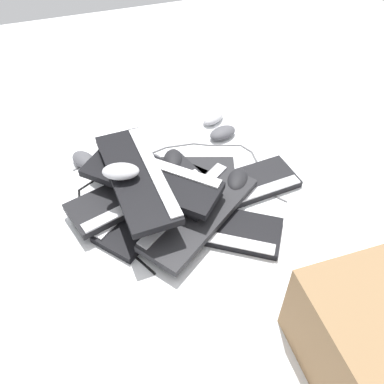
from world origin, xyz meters
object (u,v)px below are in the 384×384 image
object	(u,v)px
mouse_2	(84,160)
mouse_3	(121,171)
mouse_5	(213,117)
cardboard_box	(366,342)
mouse_7	(83,209)
keyboard_1	(171,174)
keyboard_7	(151,178)
mouse_1	(237,180)
keyboard_3	(209,225)
mouse_6	(223,133)
keyboard_5	(136,192)
mouse_0	(153,165)
keyboard_6	(153,177)
keyboard_4	(199,213)
keyboard_8	(137,177)
keyboard_0	(235,189)
keyboard_2	(153,204)
mouse_4	(173,160)

from	to	relation	value
mouse_2	mouse_3	bearing A→B (deg)	-6.30
mouse_5	cardboard_box	size ratio (longest dim) A/B	0.35
mouse_7	keyboard_1	bearing A→B (deg)	-1.89
keyboard_7	mouse_1	bearing A→B (deg)	-8.51
keyboard_3	mouse_1	bearing A→B (deg)	40.84
mouse_3	mouse_5	distance (m)	0.58
mouse_7	mouse_6	bearing A→B (deg)	6.95
keyboard_7	cardboard_box	distance (m)	0.74
keyboard_1	mouse_2	distance (m)	0.32
keyboard_5	mouse_0	world-z (taller)	mouse_0
keyboard_3	keyboard_6	bearing A→B (deg)	120.97
keyboard_6	keyboard_7	distance (m)	0.05
mouse_6	cardboard_box	xyz separation A→B (m)	(-0.02, -0.91, 0.10)
keyboard_1	keyboard_5	size ratio (longest dim) A/B	1.00
keyboard_5	mouse_1	xyz separation A→B (m)	(0.33, -0.06, 0.01)
keyboard_6	keyboard_3	bearing A→B (deg)	-59.03
keyboard_4	mouse_3	distance (m)	0.27
keyboard_3	mouse_6	world-z (taller)	mouse_6
mouse_1	keyboard_4	bearing A→B (deg)	154.85
keyboard_8	mouse_2	xyz separation A→B (m)	(-0.14, 0.26, -0.11)
mouse_3	mouse_7	xyz separation A→B (m)	(-0.13, 0.03, -0.15)
keyboard_0	cardboard_box	world-z (taller)	cardboard_box
mouse_2	keyboard_3	bearing A→B (deg)	11.03
mouse_3	cardboard_box	size ratio (longest dim) A/B	0.35
keyboard_2	keyboard_3	world-z (taller)	same
mouse_4	mouse_6	world-z (taller)	mouse_4
keyboard_3	mouse_2	distance (m)	0.53
mouse_4	cardboard_box	distance (m)	0.82
keyboard_6	mouse_3	bearing A→B (deg)	-155.49
mouse_2	keyboard_1	bearing A→B (deg)	33.13
keyboard_8	mouse_4	bearing A→B (deg)	40.69
mouse_6	mouse_7	xyz separation A→B (m)	(-0.56, -0.22, 0.00)
keyboard_8	mouse_6	bearing A→B (deg)	33.33
keyboard_3	keyboard_5	bearing A→B (deg)	135.64
keyboard_8	mouse_1	distance (m)	0.34
keyboard_6	mouse_5	distance (m)	0.46
keyboard_8	mouse_5	distance (m)	0.54
keyboard_2	mouse_7	distance (m)	0.22
keyboard_4	mouse_3	bearing A→B (deg)	148.80
mouse_5	keyboard_3	bearing A→B (deg)	-150.59
keyboard_3	mouse_6	distance (m)	0.46
keyboard_3	mouse_6	bearing A→B (deg)	63.49
keyboard_4	keyboard_6	size ratio (longest dim) A/B	1.01
keyboard_4	mouse_4	world-z (taller)	mouse_4
keyboard_7	cardboard_box	size ratio (longest dim) A/B	1.34
keyboard_3	mouse_1	world-z (taller)	mouse_1
mouse_5	mouse_3	bearing A→B (deg)	-179.05
keyboard_4	mouse_5	xyz separation A→B (m)	(0.23, 0.48, -0.02)
mouse_4	keyboard_7	bearing A→B (deg)	-21.82
keyboard_2	keyboard_5	bearing A→B (deg)	139.43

